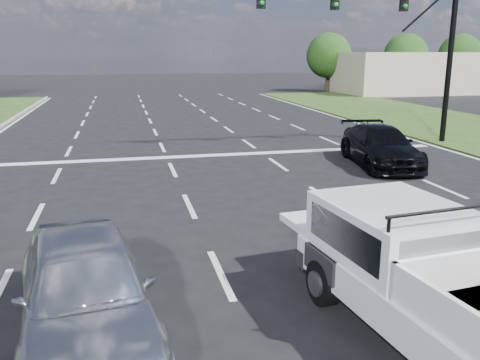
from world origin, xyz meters
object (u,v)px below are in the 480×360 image
at_px(silver_sedan, 85,289).
at_px(traffic_signal, 398,22).
at_px(pickup_truck, 438,284).
at_px(black_coupe, 380,146).

bearing_deg(silver_sedan, traffic_signal, 40.10).
bearing_deg(pickup_truck, traffic_signal, 56.71).
distance_m(silver_sedan, black_coupe, 12.38).
relative_size(traffic_signal, black_coupe, 2.07).
height_order(traffic_signal, silver_sedan, traffic_signal).
bearing_deg(pickup_truck, black_coupe, 59.10).
distance_m(pickup_truck, black_coupe, 10.86).
relative_size(pickup_truck, black_coupe, 1.14).
height_order(traffic_signal, black_coupe, traffic_signal).
bearing_deg(traffic_signal, black_coupe, -123.50).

